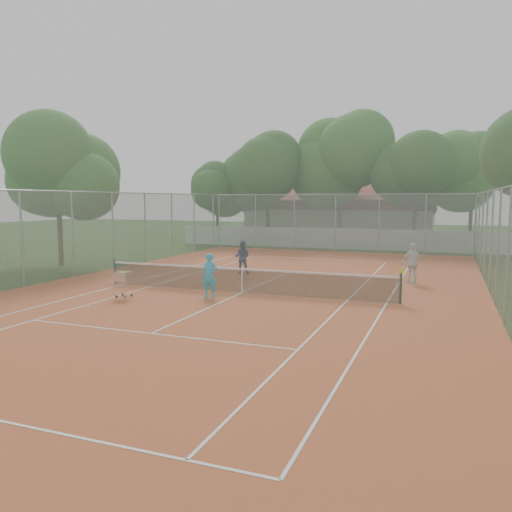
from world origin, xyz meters
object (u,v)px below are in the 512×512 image
(player_near, at_px, (209,275))
(ball_hopper, at_px, (124,283))
(clubhouse, at_px, (341,215))
(player_far_left, at_px, (242,257))
(tennis_net, at_px, (242,280))
(player_far_right, at_px, (413,263))

(player_near, xyz_separation_m, ball_hopper, (-2.96, -1.14, -0.30))
(clubhouse, bearing_deg, player_far_left, -89.96)
(tennis_net, bearing_deg, player_far_right, 37.92)
(player_near, bearing_deg, ball_hopper, -162.09)
(tennis_net, xyz_separation_m, player_near, (-0.76, -1.31, 0.33))
(tennis_net, height_order, player_near, player_near)
(player_near, height_order, player_far_right, player_far_right)
(tennis_net, xyz_separation_m, ball_hopper, (-3.72, -2.45, 0.03))
(clubhouse, bearing_deg, player_near, -87.65)
(player_far_right, bearing_deg, player_far_left, -25.27)
(player_near, distance_m, player_far_right, 9.05)
(clubhouse, bearing_deg, tennis_net, -86.05)
(player_far_right, xyz_separation_m, ball_hopper, (-9.74, -7.14, -0.35))
(clubhouse, bearing_deg, player_far_right, -71.73)
(ball_hopper, bearing_deg, player_far_right, 49.93)
(player_far_left, distance_m, ball_hopper, 7.43)
(clubhouse, relative_size, player_near, 9.97)
(player_near, bearing_deg, player_far_right, 38.27)
(clubhouse, xyz_separation_m, ball_hopper, (-1.72, -31.45, -1.66))
(clubhouse, distance_m, player_near, 30.36)
(tennis_net, distance_m, ball_hopper, 4.45)
(player_near, relative_size, player_far_right, 0.94)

